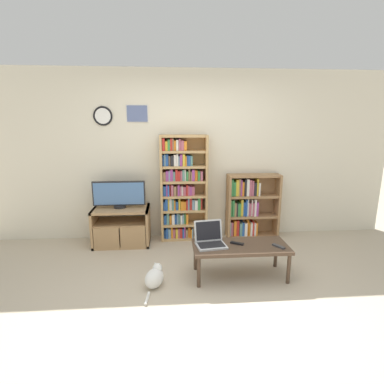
% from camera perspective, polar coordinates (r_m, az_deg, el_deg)
% --- Properties ---
extents(ground_plane, '(18.00, 18.00, 0.00)m').
position_cam_1_polar(ground_plane, '(3.36, 1.69, -19.63)').
color(ground_plane, '#BCAD93').
extents(wall_back, '(6.48, 0.09, 2.60)m').
position_cam_1_polar(wall_back, '(4.73, -0.71, 6.90)').
color(wall_back, beige).
rests_on(wall_back, ground_plane).
extents(tv_stand, '(0.83, 0.52, 0.57)m').
position_cam_1_polar(tv_stand, '(4.68, -13.24, -6.29)').
color(tv_stand, tan).
rests_on(tv_stand, ground_plane).
extents(television, '(0.77, 0.18, 0.40)m').
position_cam_1_polar(television, '(4.57, -13.72, -0.43)').
color(television, black).
rests_on(television, tv_stand).
extents(bookshelf_tall, '(0.72, 0.27, 1.64)m').
position_cam_1_polar(bookshelf_tall, '(4.64, -2.00, 0.53)').
color(bookshelf_tall, tan).
rests_on(bookshelf_tall, ground_plane).
extents(bookshelf_short, '(0.83, 0.26, 1.02)m').
position_cam_1_polar(bookshelf_short, '(4.88, 10.65, -2.73)').
color(bookshelf_short, '#9E754C').
rests_on(bookshelf_short, ground_plane).
extents(coffee_table, '(1.12, 0.50, 0.40)m').
position_cam_1_polar(coffee_table, '(3.66, 9.18, -10.54)').
color(coffee_table, '#4C3828').
rests_on(coffee_table, ground_plane).
extents(laptop, '(0.38, 0.35, 0.27)m').
position_cam_1_polar(laptop, '(3.59, 3.44, -8.96)').
color(laptop, '#B7BABC').
rests_on(laptop, coffee_table).
extents(remote_near_laptop, '(0.16, 0.12, 0.02)m').
position_cam_1_polar(remote_near_laptop, '(3.66, 8.55, -9.63)').
color(remote_near_laptop, black).
rests_on(remote_near_laptop, coffee_table).
extents(remote_far_from_laptop, '(0.12, 0.16, 0.02)m').
position_cam_1_polar(remote_far_from_laptop, '(3.68, 16.17, -9.90)').
color(remote_far_from_laptop, '#38383A').
rests_on(remote_far_from_laptop, coffee_table).
extents(cat, '(0.29, 0.52, 0.27)m').
position_cam_1_polar(cat, '(3.53, -7.09, -15.82)').
color(cat, white).
rests_on(cat, ground_plane).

